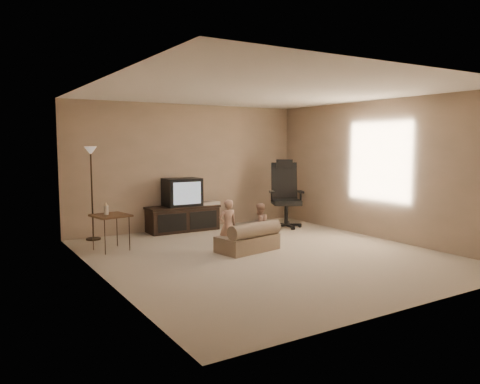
% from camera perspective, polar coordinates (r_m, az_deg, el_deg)
% --- Properties ---
extents(floor, '(5.50, 5.50, 0.00)m').
position_cam_1_polar(floor, '(7.35, 3.09, -7.63)').
color(floor, '#B1A58C').
rests_on(floor, ground).
extents(room_shell, '(5.50, 5.50, 5.50)m').
position_cam_1_polar(room_shell, '(7.14, 3.15, 4.30)').
color(room_shell, white).
rests_on(room_shell, floor).
extents(tv_stand, '(1.46, 0.55, 1.04)m').
position_cam_1_polar(tv_stand, '(9.28, -6.98, -2.08)').
color(tv_stand, black).
rests_on(tv_stand, floor).
extents(office_chair, '(0.86, 0.87, 1.39)m').
position_cam_1_polar(office_chair, '(9.67, 5.56, -1.33)').
color(office_chair, black).
rests_on(office_chair, floor).
extents(side_table, '(0.61, 0.61, 0.79)m').
position_cam_1_polar(side_table, '(7.80, -15.54, -2.81)').
color(side_table, brown).
rests_on(side_table, floor).
extents(floor_lamp, '(0.26, 0.26, 1.67)m').
position_cam_1_polar(floor_lamp, '(8.68, -17.68, 2.33)').
color(floor_lamp, black).
rests_on(floor_lamp, floor).
extents(child_sofa, '(1.07, 0.73, 0.48)m').
position_cam_1_polar(child_sofa, '(7.52, 1.16, -5.78)').
color(child_sofa, gray).
rests_on(child_sofa, floor).
extents(toddler_left, '(0.32, 0.24, 0.83)m').
position_cam_1_polar(toddler_left, '(7.51, -1.50, -4.07)').
color(toddler_left, tan).
rests_on(toddler_left, floor).
extents(toddler_right, '(0.39, 0.25, 0.74)m').
position_cam_1_polar(toddler_right, '(7.74, 2.39, -4.11)').
color(toddler_right, tan).
rests_on(toddler_right, floor).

